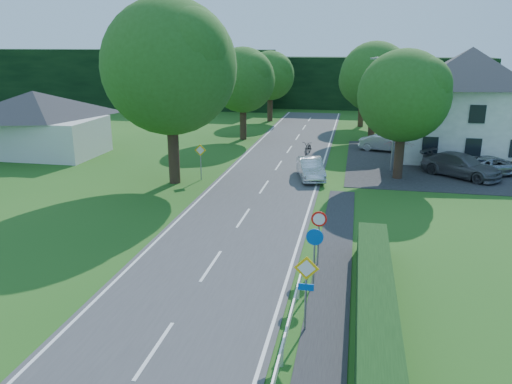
% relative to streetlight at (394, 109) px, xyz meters
% --- Properties ---
extents(road, '(7.00, 80.00, 0.04)m').
position_rel_streetlight_xyz_m(road, '(-8.06, -10.00, -4.44)').
color(road, '#3E3E41').
rests_on(road, ground).
extents(parking_pad, '(14.00, 16.00, 0.04)m').
position_rel_streetlight_xyz_m(parking_pad, '(3.94, 3.00, -4.44)').
color(parking_pad, '#232326').
rests_on(parking_pad, ground).
extents(line_edge_left, '(0.12, 80.00, 0.01)m').
position_rel_streetlight_xyz_m(line_edge_left, '(-11.31, -10.00, -4.42)').
color(line_edge_left, white).
rests_on(line_edge_left, road).
extents(line_edge_right, '(0.12, 80.00, 0.01)m').
position_rel_streetlight_xyz_m(line_edge_right, '(-4.81, -10.00, -4.42)').
color(line_edge_right, white).
rests_on(line_edge_right, road).
extents(line_centre, '(0.12, 80.00, 0.01)m').
position_rel_streetlight_xyz_m(line_centre, '(-8.06, -10.00, -4.42)').
color(line_centre, white).
rests_on(line_centre, road).
extents(tree_main, '(9.40, 9.40, 11.64)m').
position_rel_streetlight_xyz_m(tree_main, '(-14.06, -6.00, 1.36)').
color(tree_main, '#275419').
rests_on(tree_main, ground).
extents(tree_left_far, '(7.00, 7.00, 8.58)m').
position_rel_streetlight_xyz_m(tree_left_far, '(-13.06, 10.00, -0.17)').
color(tree_left_far, '#275419').
rests_on(tree_left_far, ground).
extents(tree_right_far, '(7.40, 7.40, 9.09)m').
position_rel_streetlight_xyz_m(tree_right_far, '(-1.06, 12.00, 0.08)').
color(tree_right_far, '#275419').
rests_on(tree_right_far, ground).
extents(tree_left_back, '(6.60, 6.60, 8.07)m').
position_rel_streetlight_xyz_m(tree_left_back, '(-12.56, 22.00, -0.43)').
color(tree_left_back, '#275419').
rests_on(tree_left_back, ground).
extents(tree_right_back, '(6.20, 6.20, 7.56)m').
position_rel_streetlight_xyz_m(tree_right_back, '(-2.06, 20.00, -0.68)').
color(tree_right_back, '#275419').
rests_on(tree_right_back, ground).
extents(tree_right_mid, '(7.00, 7.00, 8.58)m').
position_rel_streetlight_xyz_m(tree_right_mid, '(0.44, -2.00, -0.17)').
color(tree_right_mid, '#275419').
rests_on(tree_right_mid, ground).
extents(treeline_left, '(44.00, 6.00, 8.00)m').
position_rel_streetlight_xyz_m(treeline_left, '(-36.06, 32.00, -0.46)').
color(treeline_left, black).
rests_on(treeline_left, ground).
extents(treeline_right, '(30.00, 5.00, 7.00)m').
position_rel_streetlight_xyz_m(treeline_right, '(-0.06, 36.00, -0.96)').
color(treeline_right, black).
rests_on(treeline_right, ground).
extents(bungalow_left, '(11.00, 6.50, 5.20)m').
position_rel_streetlight_xyz_m(bungalow_left, '(-28.06, 0.00, -1.75)').
color(bungalow_left, silver).
rests_on(bungalow_left, ground).
extents(house_white, '(10.60, 8.40, 8.60)m').
position_rel_streetlight_xyz_m(house_white, '(5.94, 6.00, -0.06)').
color(house_white, silver).
rests_on(house_white, ground).
extents(streetlight, '(2.03, 0.18, 8.00)m').
position_rel_streetlight_xyz_m(streetlight, '(0.00, 0.00, 0.00)').
color(streetlight, gray).
rests_on(streetlight, ground).
extents(sign_priority_right, '(0.78, 0.09, 2.59)m').
position_rel_streetlight_xyz_m(sign_priority_right, '(-3.76, -22.02, -2.67)').
color(sign_priority_right, gray).
rests_on(sign_priority_right, ground).
extents(sign_roundabout, '(0.64, 0.08, 2.37)m').
position_rel_streetlight_xyz_m(sign_roundabout, '(-3.76, -19.02, -2.79)').
color(sign_roundabout, gray).
rests_on(sign_roundabout, ground).
extents(sign_speed_limit, '(0.64, 0.11, 2.37)m').
position_rel_streetlight_xyz_m(sign_speed_limit, '(-3.76, -17.03, -2.70)').
color(sign_speed_limit, gray).
rests_on(sign_speed_limit, ground).
extents(sign_priority_left, '(0.78, 0.09, 2.44)m').
position_rel_streetlight_xyz_m(sign_priority_left, '(-12.56, -5.02, -2.75)').
color(sign_priority_left, gray).
rests_on(sign_priority_left, ground).
extents(moving_car, '(2.45, 4.50, 1.41)m').
position_rel_streetlight_xyz_m(moving_car, '(-5.36, -3.33, -3.72)').
color(moving_car, silver).
rests_on(moving_car, road).
extents(motorcycle, '(0.97, 2.23, 1.14)m').
position_rel_streetlight_xyz_m(motorcycle, '(-6.27, 4.19, -3.85)').
color(motorcycle, black).
rests_on(motorcycle, road).
extents(parked_car_silver_a, '(4.27, 2.25, 1.34)m').
position_rel_streetlight_xyz_m(parked_car_silver_a, '(-0.12, 6.92, -3.76)').
color(parked_car_silver_a, '#B9B9BE').
rests_on(parked_car_silver_a, parking_pad).
extents(parked_car_grey, '(5.63, 5.09, 1.58)m').
position_rel_streetlight_xyz_m(parked_car_grey, '(4.70, -0.78, -3.64)').
color(parked_car_grey, '#535257').
rests_on(parked_car_grey, parking_pad).
extents(parked_car_silver_b, '(5.23, 4.26, 1.33)m').
position_rel_streetlight_xyz_m(parked_car_silver_b, '(6.94, 0.12, -3.76)').
color(parked_car_silver_b, '#99989E').
rests_on(parked_car_silver_b, parking_pad).
extents(parasol, '(2.54, 2.58, 1.95)m').
position_rel_streetlight_xyz_m(parasol, '(0.71, 1.62, -3.45)').
color(parasol, red).
rests_on(parasol, parking_pad).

